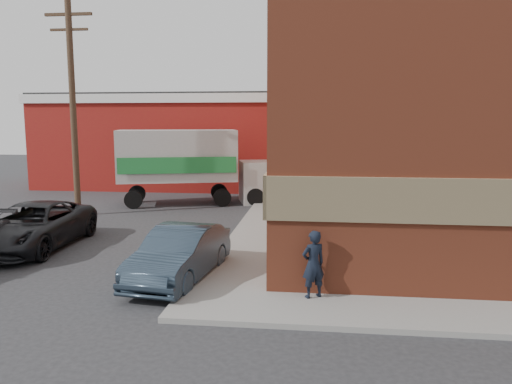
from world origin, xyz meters
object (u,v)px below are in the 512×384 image
(warehouse, at_px, (180,140))
(box_truck, at_px, (192,162))
(man, at_px, (313,264))
(utility_pole, at_px, (73,103))
(brick_building, at_px, (474,103))
(suv_a, at_px, (33,226))
(sedan, at_px, (180,254))

(warehouse, relative_size, box_truck, 2.16)
(man, bearing_deg, box_truck, -95.13)
(utility_pole, xyz_separation_m, man, (10.06, -9.25, -3.87))
(utility_pole, height_order, man, utility_pole)
(brick_building, xyz_separation_m, man, (-5.93, -9.25, -3.80))
(utility_pole, relative_size, man, 5.93)
(brick_building, bearing_deg, box_truck, 163.60)
(brick_building, relative_size, suv_a, 3.54)
(man, relative_size, box_truck, 0.20)
(warehouse, xyz_separation_m, sedan, (5.20, -19.02, -2.14))
(utility_pole, bearing_deg, suv_a, -77.47)
(brick_building, distance_m, suv_a, 16.25)
(utility_pole, relative_size, box_truck, 1.19)
(sedan, bearing_deg, man, -12.61)
(warehouse, distance_m, utility_pole, 11.27)
(brick_building, bearing_deg, suv_a, -159.60)
(man, bearing_deg, sedan, -49.99)
(man, relative_size, suv_a, 0.29)
(utility_pole, height_order, sedan, utility_pole)
(man, distance_m, suv_a, 9.60)
(box_truck, bearing_deg, sedan, -93.05)
(brick_building, distance_m, sedan, 12.92)
(sedan, xyz_separation_m, box_truck, (-2.53, 11.50, 1.39))
(utility_pole, xyz_separation_m, sedan, (6.70, -8.02, -4.07))
(utility_pole, height_order, suv_a, utility_pole)
(warehouse, bearing_deg, suv_a, -90.97)
(brick_building, distance_m, utility_pole, 16.00)
(warehouse, relative_size, suv_a, 3.16)
(sedan, bearing_deg, brick_building, 48.20)
(sedan, distance_m, suv_a, 6.03)
(utility_pole, distance_m, sedan, 11.22)
(suv_a, bearing_deg, utility_pole, 100.66)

